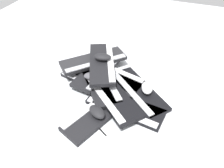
{
  "coord_description": "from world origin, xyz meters",
  "views": [
    {
      "loc": [
        -0.29,
        0.99,
        0.92
      ],
      "look_at": [
        0.06,
        0.07,
        0.06
      ],
      "focal_mm": 35.0,
      "sensor_mm": 36.0,
      "label": 1
    }
  ],
  "objects_px": {
    "keyboard_1": "(99,112)",
    "keyboard_9": "(112,96)",
    "keyboard_7": "(94,60)",
    "keyboard_0": "(94,80)",
    "keyboard_6": "(99,82)",
    "mouse_0": "(93,76)",
    "mouse_2": "(97,112)",
    "keyboard_4": "(111,76)",
    "mouse_3": "(100,77)",
    "mouse_4": "(103,57)",
    "keyboard_5": "(99,70)",
    "keyboard_3": "(138,91)",
    "keyboard_8": "(102,63)",
    "keyboard_2": "(125,107)",
    "mouse_1": "(147,88)"
  },
  "relations": [
    {
      "from": "keyboard_6",
      "to": "mouse_4",
      "type": "distance_m",
      "value": 0.16
    },
    {
      "from": "keyboard_9",
      "to": "mouse_0",
      "type": "distance_m",
      "value": 0.18
    },
    {
      "from": "keyboard_6",
      "to": "mouse_3",
      "type": "relative_size",
      "value": 3.93
    },
    {
      "from": "keyboard_0",
      "to": "mouse_0",
      "type": "xyz_separation_m",
      "value": [
        -0.01,
        0.04,
        0.07
      ]
    },
    {
      "from": "keyboard_2",
      "to": "keyboard_3",
      "type": "xyz_separation_m",
      "value": [
        -0.03,
        -0.16,
        0.0
      ]
    },
    {
      "from": "keyboard_9",
      "to": "mouse_1",
      "type": "xyz_separation_m",
      "value": [
        -0.17,
        -0.13,
        0.01
      ]
    },
    {
      "from": "keyboard_0",
      "to": "mouse_4",
      "type": "distance_m",
      "value": 0.16
    },
    {
      "from": "keyboard_2",
      "to": "mouse_3",
      "type": "xyz_separation_m",
      "value": [
        0.2,
        -0.12,
        0.07
      ]
    },
    {
      "from": "keyboard_2",
      "to": "mouse_4",
      "type": "distance_m",
      "value": 0.36
    },
    {
      "from": "keyboard_4",
      "to": "mouse_1",
      "type": "distance_m",
      "value": 0.27
    },
    {
      "from": "keyboard_7",
      "to": "mouse_4",
      "type": "bearing_deg",
      "value": 159.5
    },
    {
      "from": "keyboard_3",
      "to": "mouse_0",
      "type": "distance_m",
      "value": 0.29
    },
    {
      "from": "keyboard_2",
      "to": "keyboard_9",
      "type": "bearing_deg",
      "value": -18.06
    },
    {
      "from": "keyboard_5",
      "to": "mouse_1",
      "type": "height_order",
      "value": "mouse_1"
    },
    {
      "from": "keyboard_6",
      "to": "mouse_3",
      "type": "distance_m",
      "value": 0.04
    },
    {
      "from": "keyboard_1",
      "to": "keyboard_0",
      "type": "bearing_deg",
      "value": -60.5
    },
    {
      "from": "keyboard_1",
      "to": "mouse_2",
      "type": "distance_m",
      "value": 0.05
    },
    {
      "from": "mouse_1",
      "to": "mouse_2",
      "type": "distance_m",
      "value": 0.35
    },
    {
      "from": "keyboard_1",
      "to": "keyboard_9",
      "type": "xyz_separation_m",
      "value": [
        -0.04,
        -0.12,
        0.03
      ]
    },
    {
      "from": "keyboard_0",
      "to": "mouse_2",
      "type": "xyz_separation_m",
      "value": [
        -0.14,
        0.27,
        0.04
      ]
    },
    {
      "from": "keyboard_6",
      "to": "mouse_0",
      "type": "relative_size",
      "value": 3.93
    },
    {
      "from": "mouse_0",
      "to": "keyboard_7",
      "type": "bearing_deg",
      "value": 97.53
    },
    {
      "from": "keyboard_0",
      "to": "mouse_1",
      "type": "xyz_separation_m",
      "value": [
        -0.35,
        -0.01,
        0.04
      ]
    },
    {
      "from": "keyboard_7",
      "to": "keyboard_3",
      "type": "bearing_deg",
      "value": 160.85
    },
    {
      "from": "mouse_0",
      "to": "mouse_4",
      "type": "relative_size",
      "value": 1.0
    },
    {
      "from": "keyboard_0",
      "to": "keyboard_6",
      "type": "distance_m",
      "value": 0.07
    },
    {
      "from": "mouse_4",
      "to": "keyboard_7",
      "type": "bearing_deg",
      "value": 147.67
    },
    {
      "from": "keyboard_0",
      "to": "mouse_2",
      "type": "relative_size",
      "value": 4.19
    },
    {
      "from": "keyboard_5",
      "to": "keyboard_6",
      "type": "bearing_deg",
      "value": 113.24
    },
    {
      "from": "keyboard_5",
      "to": "keyboard_8",
      "type": "height_order",
      "value": "keyboard_8"
    },
    {
      "from": "keyboard_7",
      "to": "mouse_4",
      "type": "relative_size",
      "value": 3.83
    },
    {
      "from": "keyboard_4",
      "to": "keyboard_3",
      "type": "bearing_deg",
      "value": 158.91
    },
    {
      "from": "keyboard_5",
      "to": "keyboard_9",
      "type": "distance_m",
      "value": 0.26
    },
    {
      "from": "keyboard_7",
      "to": "keyboard_9",
      "type": "distance_m",
      "value": 0.34
    },
    {
      "from": "mouse_0",
      "to": "keyboard_1",
      "type": "bearing_deg",
      "value": -74.18
    },
    {
      "from": "keyboard_8",
      "to": "keyboard_1",
      "type": "bearing_deg",
      "value": 108.78
    },
    {
      "from": "keyboard_7",
      "to": "mouse_3",
      "type": "xyz_separation_m",
      "value": [
        -0.11,
        0.16,
        0.01
      ]
    },
    {
      "from": "keyboard_4",
      "to": "mouse_2",
      "type": "xyz_separation_m",
      "value": [
        -0.05,
        0.35,
        0.04
      ]
    },
    {
      "from": "mouse_3",
      "to": "mouse_0",
      "type": "bearing_deg",
      "value": -174.26
    },
    {
      "from": "mouse_0",
      "to": "mouse_4",
      "type": "height_order",
      "value": "mouse_4"
    },
    {
      "from": "keyboard_4",
      "to": "mouse_3",
      "type": "xyz_separation_m",
      "value": [
        0.03,
        0.12,
        0.07
      ]
    },
    {
      "from": "keyboard_7",
      "to": "keyboard_0",
      "type": "bearing_deg",
      "value": 113.55
    },
    {
      "from": "keyboard_8",
      "to": "mouse_4",
      "type": "bearing_deg",
      "value": -82.52
    },
    {
      "from": "mouse_0",
      "to": "mouse_1",
      "type": "xyz_separation_m",
      "value": [
        -0.33,
        -0.05,
        -0.03
      ]
    },
    {
      "from": "keyboard_6",
      "to": "mouse_0",
      "type": "distance_m",
      "value": 0.05
    },
    {
      "from": "keyboard_0",
      "to": "keyboard_1",
      "type": "bearing_deg",
      "value": 119.5
    },
    {
      "from": "keyboard_2",
      "to": "keyboard_1",
      "type": "bearing_deg",
      "value": 35.15
    },
    {
      "from": "keyboard_1",
      "to": "keyboard_6",
      "type": "distance_m",
      "value": 0.23
    },
    {
      "from": "keyboard_3",
      "to": "mouse_0",
      "type": "xyz_separation_m",
      "value": [
        0.28,
        0.04,
        0.07
      ]
    },
    {
      "from": "keyboard_3",
      "to": "mouse_1",
      "type": "height_order",
      "value": "mouse_1"
    }
  ]
}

